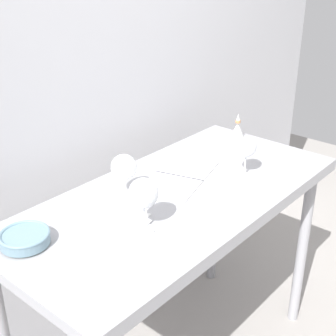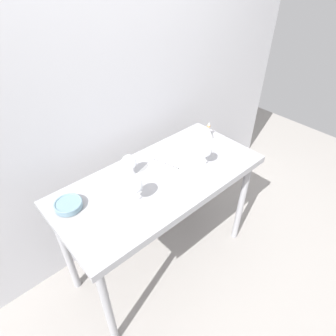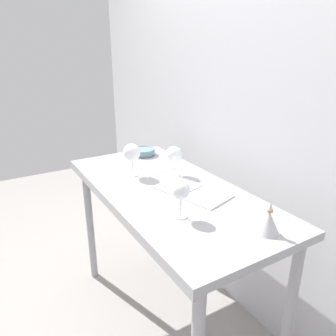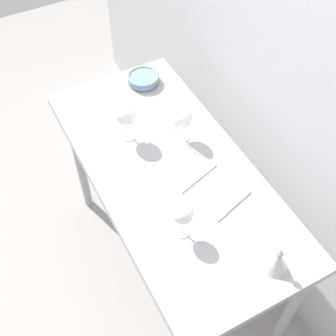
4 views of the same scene
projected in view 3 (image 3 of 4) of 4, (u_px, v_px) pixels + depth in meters
ground_plane at (169, 319)px, 2.03m from camera, size 6.00×6.00×0.00m
back_wall at (244, 104)px, 1.81m from camera, size 3.80×0.04×2.60m
steel_counter at (168, 206)px, 1.75m from camera, size 1.40×0.65×0.90m
wine_glass_far_left at (174, 155)px, 1.85m from camera, size 0.10×0.10×0.17m
wine_glass_near_right at (181, 191)px, 1.38m from camera, size 0.08×0.08×0.17m
wine_glass_near_left at (132, 153)px, 1.84m from camera, size 0.10×0.10×0.19m
open_notebook at (192, 191)px, 1.66m from camera, size 0.42×0.31×0.01m
tasting_sheet_upper at (154, 168)px, 1.99m from camera, size 0.25×0.30×0.00m
tasting_bowl at (144, 151)px, 2.23m from camera, size 0.16×0.16×0.04m
decanter_funnel at (269, 222)px, 1.28m from camera, size 0.10×0.10×0.14m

